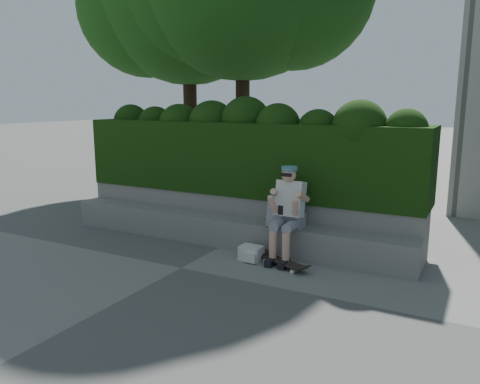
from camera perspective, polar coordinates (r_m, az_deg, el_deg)
The scene contains 8 objects.
ground at distance 6.68m, azimuth -7.19°, elevation -9.18°, with size 80.00×80.00×0.00m, color slate.
bench_ledge at distance 7.61m, azimuth -1.77°, elevation -4.77°, with size 6.00×0.45×0.45m, color gray.
planter_wall at distance 7.97m, azimuth -0.07°, elevation -2.91°, with size 6.00×0.50×0.75m, color gray.
hedge at distance 7.99m, azimuth 0.69°, elevation 4.23°, with size 6.00×1.00×1.20m, color black.
person at distance 6.83m, azimuth 5.91°, elevation -2.11°, with size 0.40×0.76×1.38m.
skateboard at distance 6.69m, azimuth 5.20°, elevation -8.47°, with size 0.81×0.50×0.08m.
backpack_plaid at distance 6.99m, azimuth 4.70°, elevation -2.37°, with size 0.32×0.17×0.47m, color #ADADB2.
backpack_ground at distance 6.91m, azimuth 1.38°, elevation -7.44°, with size 0.33×0.23×0.21m, color beige.
Camera 1 is at (3.66, -5.09, 2.30)m, focal length 35.00 mm.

